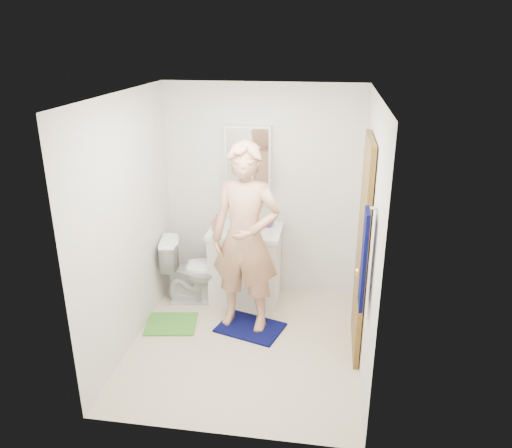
{
  "coord_description": "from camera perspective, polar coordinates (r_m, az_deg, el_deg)",
  "views": [
    {
      "loc": [
        0.74,
        -4.11,
        2.87
      ],
      "look_at": [
        0.07,
        0.25,
        1.18
      ],
      "focal_mm": 35.0,
      "sensor_mm": 36.0,
      "label": 1
    }
  ],
  "objects": [
    {
      "name": "man",
      "position": [
        4.89,
        -1.22,
        -1.71
      ],
      "size": [
        0.77,
        0.57,
        1.92
      ],
      "primitive_type": "imported",
      "rotation": [
        0.0,
        0.0,
        -0.16
      ],
      "color": "tan",
      "rests_on": "bath_mat"
    },
    {
      "name": "sink_basin",
      "position": [
        5.49,
        -1.23,
        -0.7
      ],
      "size": [
        0.4,
        0.4,
        0.03
      ],
      "primitive_type": "cylinder",
      "color": "white",
      "rests_on": "countertop"
    },
    {
      "name": "countertop",
      "position": [
        5.5,
        -1.23,
        -0.84
      ],
      "size": [
        0.79,
        0.59,
        0.05
      ],
      "primitive_type": "cube",
      "color": "white",
      "rests_on": "vanity_cabinet"
    },
    {
      "name": "wall_right",
      "position": [
        4.45,
        12.85,
        -1.57
      ],
      "size": [
        0.02,
        2.4,
        2.4
      ],
      "primitive_type": "cube",
      "color": "silver",
      "rests_on": "ground"
    },
    {
      "name": "faucet",
      "position": [
        5.63,
        -0.92,
        0.63
      ],
      "size": [
        0.03,
        0.03,
        0.12
      ],
      "primitive_type": "cylinder",
      "color": "silver",
      "rests_on": "countertop"
    },
    {
      "name": "toothbrush_cup",
      "position": [
        5.55,
        1.47,
        0.18
      ],
      "size": [
        0.16,
        0.16,
        0.1
      ],
      "primitive_type": "imported",
      "rotation": [
        0.0,
        0.0,
        0.38
      ],
      "color": "#6A479C",
      "rests_on": "countertop"
    },
    {
      "name": "wall_back",
      "position": [
        5.62,
        0.77,
        3.72
      ],
      "size": [
        2.2,
        0.02,
        2.4
      ],
      "primitive_type": "cube",
      "color": "silver",
      "rests_on": "ground"
    },
    {
      "name": "soap_dispenser",
      "position": [
        5.43,
        -4.51,
        0.16
      ],
      "size": [
        0.11,
        0.11,
        0.19
      ],
      "primitive_type": "imported",
      "rotation": [
        0.0,
        0.0,
        -0.35
      ],
      "color": "#B96656",
      "rests_on": "countertop"
    },
    {
      "name": "wall_left",
      "position": [
        4.81,
        -14.52,
        -0.03
      ],
      "size": [
        0.02,
        2.4,
        2.4
      ],
      "primitive_type": "cube",
      "color": "silver",
      "rests_on": "ground"
    },
    {
      "name": "vanity_cabinet",
      "position": [
        5.67,
        -1.19,
        -4.84
      ],
      "size": [
        0.75,
        0.55,
        0.8
      ],
      "primitive_type": "cube",
      "color": "white",
      "rests_on": "floor"
    },
    {
      "name": "medicine_cabinet",
      "position": [
        5.47,
        -0.88,
        7.58
      ],
      "size": [
        0.5,
        0.12,
        0.7
      ],
      "primitive_type": "cube",
      "color": "white",
      "rests_on": "wall_back"
    },
    {
      "name": "wall_front",
      "position": [
        3.43,
        -4.91,
        -8.22
      ],
      "size": [
        2.2,
        0.02,
        2.4
      ],
      "primitive_type": "cube",
      "color": "silver",
      "rests_on": "ground"
    },
    {
      "name": "mirror_panel",
      "position": [
        5.41,
        -0.99,
        7.43
      ],
      "size": [
        0.46,
        0.01,
        0.66
      ],
      "primitive_type": "cube",
      "color": "white",
      "rests_on": "wall_back"
    },
    {
      "name": "door",
      "position": [
        4.65,
        12.02,
        -2.84
      ],
      "size": [
        0.05,
        0.8,
        2.05
      ],
      "primitive_type": "cube",
      "color": "brown",
      "rests_on": "ground"
    },
    {
      "name": "door_knob",
      "position": [
        4.39,
        11.61,
        -5.37
      ],
      "size": [
        0.07,
        0.07,
        0.07
      ],
      "primitive_type": "sphere",
      "color": "gold",
      "rests_on": "door"
    },
    {
      "name": "towel",
      "position": [
        3.9,
        12.22,
        -4.01
      ],
      "size": [
        0.03,
        0.24,
        0.8
      ],
      "primitive_type": "cube",
      "color": "#070A41",
      "rests_on": "wall_right"
    },
    {
      "name": "floor",
      "position": [
        5.07,
        -1.25,
        -13.6
      ],
      "size": [
        2.2,
        2.4,
        0.02
      ],
      "primitive_type": "cube",
      "color": "beige",
      "rests_on": "ground"
    },
    {
      "name": "toilet",
      "position": [
        5.67,
        -6.86,
        -5.19
      ],
      "size": [
        0.81,
        0.54,
        0.76
      ],
      "primitive_type": "imported",
      "rotation": [
        0.0,
        0.0,
        1.74
      ],
      "color": "white",
      "rests_on": "floor"
    },
    {
      "name": "ceiling",
      "position": [
        4.2,
        -1.52,
        14.72
      ],
      "size": [
        2.2,
        2.4,
        0.02
      ],
      "primitive_type": "cube",
      "color": "white",
      "rests_on": "ground"
    },
    {
      "name": "towel_hook",
      "position": [
        3.75,
        13.32,
        1.79
      ],
      "size": [
        0.06,
        0.02,
        0.02
      ],
      "primitive_type": "cylinder",
      "rotation": [
        0.0,
        1.57,
        0.0
      ],
      "color": "silver",
      "rests_on": "wall_right"
    },
    {
      "name": "green_rug",
      "position": [
        5.42,
        -9.67,
        -11.18
      ],
      "size": [
        0.58,
        0.51,
        0.02
      ],
      "primitive_type": "cube",
      "rotation": [
        0.0,
        0.0,
        0.15
      ],
      "color": "#4A9832",
      "rests_on": "floor"
    },
    {
      "name": "bath_mat",
      "position": [
        5.28,
        -0.66,
        -11.75
      ],
      "size": [
        0.75,
        0.63,
        0.02
      ],
      "primitive_type": "cube",
      "rotation": [
        0.0,
        0.0,
        -0.3
      ],
      "color": "#070A41",
      "rests_on": "floor"
    }
  ]
}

